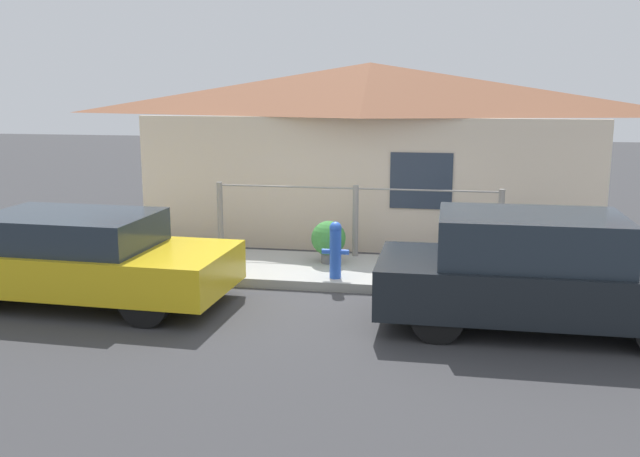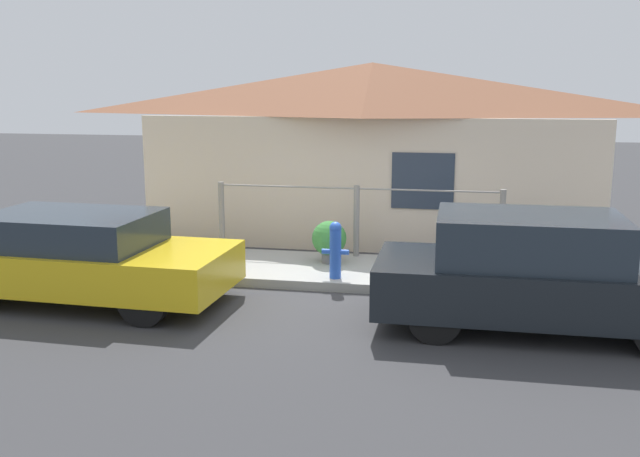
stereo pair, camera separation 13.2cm
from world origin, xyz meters
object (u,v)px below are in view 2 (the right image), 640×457
object	(u,v)px
fire_hydrant	(335,249)
potted_plant_near_hydrant	(329,239)
car_right	(536,273)
car_left	(80,256)

from	to	relation	value
fire_hydrant	potted_plant_near_hydrant	bearing A→B (deg)	105.93
potted_plant_near_hydrant	car_right	bearing A→B (deg)	-37.04
car_left	fire_hydrant	world-z (taller)	car_left
fire_hydrant	car_left	bearing A→B (deg)	-157.94
car_left	fire_hydrant	xyz separation A→B (m)	(3.42, 1.39, -0.06)
car_left	fire_hydrant	bearing A→B (deg)	24.12
car_right	fire_hydrant	size ratio (longest dim) A/B	4.67
fire_hydrant	potted_plant_near_hydrant	distance (m)	0.95
car_right	fire_hydrant	distance (m)	3.11
car_left	potted_plant_near_hydrant	world-z (taller)	car_left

